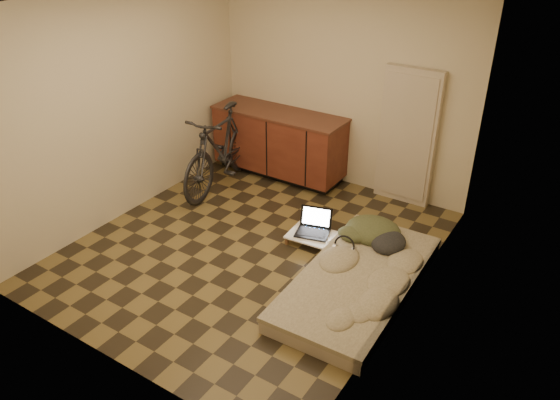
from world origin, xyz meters
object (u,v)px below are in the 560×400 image
Objects in this scene: lap_desk at (316,237)px; bicycle at (220,145)px; laptop at (314,228)px; futon at (358,281)px.

bicycle is at bearing 158.55° from lap_desk.
laptop is (1.69, -0.49, -0.43)m from bicycle.
bicycle is 1.81m from laptop.
futon reaches higher than lap_desk.
lap_desk is (-0.75, 0.48, -0.00)m from futon.
bicycle is 0.86× the size of futon.
futon is (2.50, -1.04, -0.50)m from bicycle.
bicycle reaches higher than laptop.
laptop reaches higher than lap_desk.
lap_desk is 1.48× the size of laptop.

